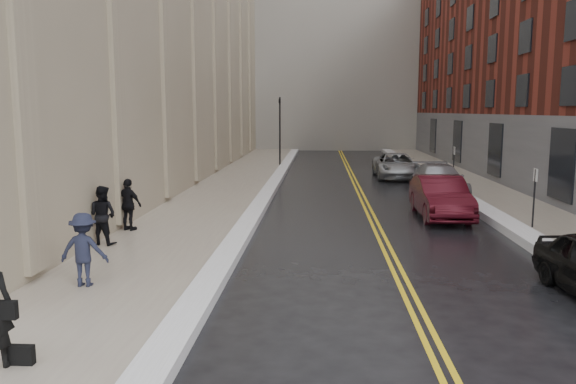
# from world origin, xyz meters

# --- Properties ---
(ground) EXTENTS (160.00, 160.00, 0.00)m
(ground) POSITION_xyz_m (0.00, 0.00, 0.00)
(ground) COLOR black
(ground) RESTS_ON ground
(sidewalk_left) EXTENTS (4.00, 64.00, 0.15)m
(sidewalk_left) POSITION_xyz_m (-4.50, 16.00, 0.07)
(sidewalk_left) COLOR gray
(sidewalk_left) RESTS_ON ground
(sidewalk_right) EXTENTS (3.00, 64.00, 0.15)m
(sidewalk_right) POSITION_xyz_m (9.00, 16.00, 0.07)
(sidewalk_right) COLOR gray
(sidewalk_right) RESTS_ON ground
(lane_stripe_a) EXTENTS (0.12, 64.00, 0.01)m
(lane_stripe_a) POSITION_xyz_m (2.38, 16.00, 0.00)
(lane_stripe_a) COLOR gold
(lane_stripe_a) RESTS_ON ground
(lane_stripe_b) EXTENTS (0.12, 64.00, 0.01)m
(lane_stripe_b) POSITION_xyz_m (2.62, 16.00, 0.00)
(lane_stripe_b) COLOR gold
(lane_stripe_b) RESTS_ON ground
(snow_ridge_left) EXTENTS (0.70, 60.80, 0.26)m
(snow_ridge_left) POSITION_xyz_m (-2.20, 16.00, 0.13)
(snow_ridge_left) COLOR white
(snow_ridge_left) RESTS_ON ground
(snow_ridge_right) EXTENTS (0.85, 60.80, 0.30)m
(snow_ridge_right) POSITION_xyz_m (7.15, 16.00, 0.15)
(snow_ridge_right) COLOR white
(snow_ridge_right) RESTS_ON ground
(traffic_signal) EXTENTS (0.18, 0.15, 5.20)m
(traffic_signal) POSITION_xyz_m (-2.60, 30.00, 3.08)
(traffic_signal) COLOR black
(traffic_signal) RESTS_ON ground
(parking_sign_near) EXTENTS (0.06, 0.35, 2.23)m
(parking_sign_near) POSITION_xyz_m (7.90, 8.00, 1.36)
(parking_sign_near) COLOR black
(parking_sign_near) RESTS_ON ground
(parking_sign_far) EXTENTS (0.06, 0.35, 2.23)m
(parking_sign_far) POSITION_xyz_m (7.90, 20.00, 1.36)
(parking_sign_far) COLOR black
(parking_sign_far) RESTS_ON ground
(car_maroon) EXTENTS (1.74, 4.99, 1.64)m
(car_maroon) POSITION_xyz_m (5.20, 10.46, 0.82)
(car_maroon) COLOR #400B14
(car_maroon) RESTS_ON ground
(car_silver_near) EXTENTS (2.19, 5.37, 1.56)m
(car_silver_near) POSITION_xyz_m (6.33, 16.25, 0.78)
(car_silver_near) COLOR #9C9EA3
(car_silver_near) RESTS_ON ground
(car_silver_far) EXTENTS (2.60, 5.61, 1.56)m
(car_silver_far) POSITION_xyz_m (5.20, 23.66, 0.78)
(car_silver_far) COLOR #9EA1A5
(car_silver_far) RESTS_ON ground
(pedestrian_a) EXTENTS (1.03, 0.90, 1.81)m
(pedestrian_a) POSITION_xyz_m (-6.20, 4.66, 1.06)
(pedestrian_a) COLOR black
(pedestrian_a) RESTS_ON sidewalk_left
(pedestrian_b) EXTENTS (1.13, 0.66, 1.73)m
(pedestrian_b) POSITION_xyz_m (-5.05, 0.60, 1.01)
(pedestrian_b) COLOR #1C1F32
(pedestrian_b) RESTS_ON sidewalk_left
(pedestrian_c) EXTENTS (1.13, 0.79, 1.78)m
(pedestrian_c) POSITION_xyz_m (-6.09, 6.69, 1.04)
(pedestrian_c) COLOR black
(pedestrian_c) RESTS_ON sidewalk_left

